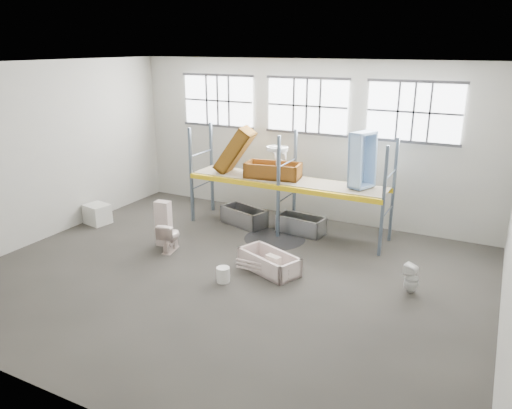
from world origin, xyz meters
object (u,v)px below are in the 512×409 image
Objects in this scene: steel_tub_left at (244,216)px; blue_tub_upright at (362,160)px; cistern_tall at (164,223)px; rust_tub_flat at (273,170)px; toilet_beige at (170,236)px; carton_near at (97,214)px; bucket at (223,275)px; toilet_white at (412,278)px; bathtub_beige at (269,262)px; steel_tub_right at (301,224)px.

steel_tub_left is 4.15m from blue_tub_upright.
rust_tub_flat is (2.11, 2.64, 1.18)m from cistern_tall.
toilet_beige is 3.42m from carton_near.
rust_tub_flat is 5.74m from carton_near.
steel_tub_left is at bearing 111.27° from bucket.
toilet_beige is 0.50m from cistern_tall.
toilet_beige is 6.37m from toilet_white.
blue_tub_upright reaches higher than cistern_tall.
toilet_white is (6.34, 0.56, -0.06)m from toilet_beige.
toilet_white is 1.89× the size of bucket.
toilet_white is at bearing -0.92° from carton_near.
blue_tub_upright is at bearing 86.05° from bathtub_beige.
carton_near is at bearing -163.50° from blue_tub_upright.
cistern_tall is (-3.34, 0.14, 0.41)m from bathtub_beige.
rust_tub_flat is at bearing -179.79° from steel_tub_right.
cistern_tall is 6.72m from toilet_white.
rust_tub_flat is 1.06× the size of blue_tub_upright.
toilet_white is at bearing 172.92° from toilet_beige.
bathtub_beige is 2.22× the size of carton_near.
toilet_white is 0.97× the size of carton_near.
steel_tub_left is at bearing 25.78° from carton_near.
toilet_beige reaches higher than bucket.
toilet_white is at bearing -32.61° from steel_tub_right.
bathtub_beige is 1.24× the size of cistern_tall.
steel_tub_left is at bearing -119.02° from toilet_beige.
steel_tub_right is 1.82m from rust_tub_flat.
steel_tub_left is 0.90× the size of rust_tub_flat.
toilet_beige is at bearing -145.61° from blue_tub_upright.
carton_near reaches higher than steel_tub_right.
toilet_white reaches higher than bucket.
steel_tub_left is (-2.14, 2.62, 0.03)m from bathtub_beige.
carton_near is at bearing -75.08° from toilet_white.
carton_near is at bearing 163.55° from bucket.
steel_tub_left reaches higher than bathtub_beige.
bathtub_beige is 0.98× the size of rust_tub_flat.
cistern_tall is 0.91× the size of steel_tub_right.
rust_tub_flat reaches higher than carton_near.
toilet_beige is 3.95m from steel_tub_right.
bucket is (2.63, -1.19, -0.46)m from cistern_tall.
rust_tub_flat is at bearing 23.22° from carton_near.
carton_near is at bearing -156.78° from rust_tub_flat.
steel_tub_left reaches higher than steel_tub_right.
blue_tub_upright is 8.33m from carton_near.
toilet_beige reaches higher than bathtub_beige.
bucket is at bearing -68.73° from steel_tub_left.
rust_tub_flat is 2.27× the size of carton_near.
steel_tub_left is 1.86m from steel_tub_right.
blue_tub_upright is 2.14× the size of carton_near.
carton_near is at bearing 163.60° from cistern_tall.
steel_tub_right is at bearing 0.21° from rust_tub_flat.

